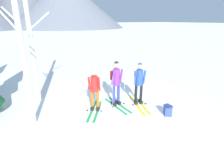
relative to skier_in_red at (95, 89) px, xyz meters
The scene contains 7 objects.
ground_plane 1.14m from the skier_in_red, 14.99° to the right, with size 400.00×400.00×0.00m, color white.
skier_in_red is the anchor object (origin of this frame).
skier_in_purple 0.93m from the skier_in_red, ahead, with size 0.61×1.61×1.82m.
skier_in_blue 1.81m from the skier_in_red, 12.19° to the right, with size 0.83×1.79×1.74m.
birch_tree_tall 3.18m from the skier_in_red, 128.66° to the left, with size 1.00×0.85×4.95m.
birch_tree_slender 2.48m from the skier_in_red, behind, with size 0.69×0.50×3.96m.
backpack_on_snow_front 2.78m from the skier_in_red, 37.71° to the right, with size 0.38×0.40×0.38m.
Camera 1 is at (-3.13, -5.32, 3.30)m, focal length 28.00 mm.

